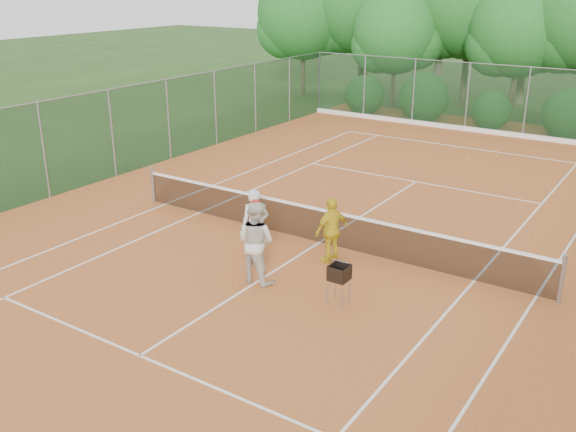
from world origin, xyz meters
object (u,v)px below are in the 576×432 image
object	(u,v)px
player_center_grp	(256,241)
player_yellow	(332,230)
player_white	(255,226)
ball_hopper	(339,273)

from	to	relation	value
player_center_grp	player_yellow	world-z (taller)	player_center_grp
player_white	player_yellow	xyz separation A→B (m)	(1.60, 0.92, -0.07)
player_white	ball_hopper	bearing A→B (deg)	-49.82
ball_hopper	player_center_grp	bearing A→B (deg)	-177.87
player_center_grp	ball_hopper	size ratio (longest dim) A/B	2.21
player_white	player_center_grp	size ratio (longest dim) A/B	0.91
player_white	player_center_grp	distance (m)	1.18
player_white	player_yellow	world-z (taller)	player_white
player_center_grp	player_white	bearing A→B (deg)	127.29
player_white	ball_hopper	size ratio (longest dim) A/B	2.01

